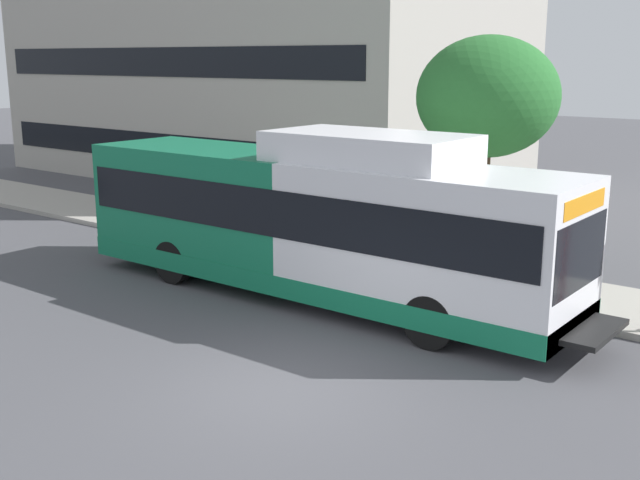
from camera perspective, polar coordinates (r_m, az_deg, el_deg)
The scene contains 4 objects.
ground_plane at distance 18.39m, azimuth -21.81°, elevation -3.80°, with size 120.00×120.00×0.00m, color #4C4C51.
sidewalk_curb at distance 21.24m, azimuth -2.56°, elevation -0.44°, with size 3.00×56.00×0.14m, color #A8A399.
transit_bus at distance 16.54m, azimuth -0.38°, elevation 1.43°, with size 2.58×12.25×3.65m.
street_tree_near_stop at distance 18.62m, azimuth 12.21°, elevation 10.20°, with size 3.29×3.29×5.47m.
Camera 1 is at (-8.71, -7.38, 5.09)m, focal length 43.54 mm.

